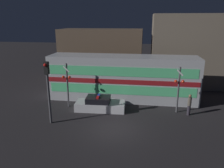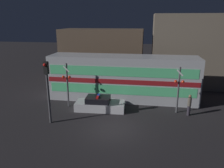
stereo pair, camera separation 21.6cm
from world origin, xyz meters
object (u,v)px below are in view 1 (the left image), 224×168
(pedestrian, at_px, (189,105))
(traffic_light_corner, at_px, (48,86))
(police_car, at_px, (100,104))
(crossing_signal_near, at_px, (179,87))
(train, at_px, (122,78))

(pedestrian, relative_size, traffic_light_corner, 0.38)
(pedestrian, bearing_deg, police_car, 179.70)
(pedestrian, relative_size, crossing_signal_near, 0.45)
(train, xyz_separation_m, crossing_signal_near, (4.95, -2.71, 0.07))
(crossing_signal_near, bearing_deg, police_car, -176.84)
(pedestrian, bearing_deg, crossing_signal_near, 155.88)
(crossing_signal_near, relative_size, traffic_light_corner, 0.84)
(traffic_light_corner, bearing_deg, pedestrian, 15.93)
(police_car, bearing_deg, train, 59.30)
(police_car, xyz_separation_m, pedestrian, (7.51, -0.04, 0.43))
(train, relative_size, police_car, 3.28)
(police_car, height_order, traffic_light_corner, traffic_light_corner)
(train, height_order, crossing_signal_near, train)
(train, xyz_separation_m, pedestrian, (5.86, -3.11, -1.24))
(police_car, xyz_separation_m, crossing_signal_near, (6.61, 0.37, 1.75))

